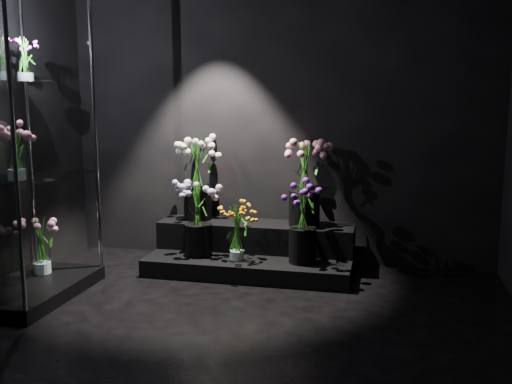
% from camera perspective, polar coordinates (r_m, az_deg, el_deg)
% --- Properties ---
extents(floor, '(4.00, 4.00, 0.00)m').
position_cam_1_polar(floor, '(3.71, -4.10, -15.03)').
color(floor, black).
rests_on(floor, ground).
extents(wall_back, '(4.00, 0.00, 4.00)m').
position_cam_1_polar(wall_back, '(5.32, 2.08, 8.00)').
color(wall_back, black).
rests_on(wall_back, floor).
extents(display_riser, '(1.79, 0.80, 0.40)m').
position_cam_1_polar(display_riser, '(5.18, -0.29, -5.86)').
color(display_riser, black).
rests_on(display_riser, floor).
extents(display_case, '(0.66, 1.10, 2.42)m').
position_cam_1_polar(display_case, '(4.61, -22.32, 4.69)').
color(display_case, black).
rests_on(display_case, floor).
extents(bouquet_orange_bells, '(0.28, 0.28, 0.51)m').
position_cam_1_polar(bouquet_orange_bells, '(4.88, -1.91, -3.80)').
color(bouquet_orange_bells, white).
rests_on(bouquet_orange_bells, display_riser).
extents(bouquet_lilac, '(0.38, 0.38, 0.67)m').
position_cam_1_polar(bouquet_lilac, '(5.03, -5.82, -2.08)').
color(bouquet_lilac, black).
rests_on(bouquet_lilac, display_riser).
extents(bouquet_purple, '(0.36, 0.36, 0.67)m').
position_cam_1_polar(bouquet_purple, '(4.80, 4.71, -2.80)').
color(bouquet_purple, black).
rests_on(bouquet_purple, display_riser).
extents(bouquet_cream_roses, '(0.51, 0.51, 0.77)m').
position_cam_1_polar(bouquet_cream_roses, '(5.33, -5.90, 1.96)').
color(bouquet_cream_roses, black).
rests_on(bouquet_cream_roses, display_riser).
extents(bouquet_pink_roses, '(0.42, 0.42, 0.76)m').
position_cam_1_polar(bouquet_pink_roses, '(5.08, 4.90, 1.34)').
color(bouquet_pink_roses, black).
rests_on(bouquet_pink_roses, display_riser).
extents(bouquet_case_pink, '(0.31, 0.31, 0.41)m').
position_cam_1_polar(bouquet_case_pink, '(4.47, -22.95, 3.86)').
color(bouquet_case_pink, white).
rests_on(bouquet_case_pink, display_case).
extents(bouquet_case_magenta, '(0.22, 0.22, 0.34)m').
position_cam_1_polar(bouquet_case_magenta, '(4.75, -22.16, 12.31)').
color(bouquet_case_magenta, white).
rests_on(bouquet_case_magenta, display_case).
extents(bouquet_case_base_pink, '(0.38, 0.38, 0.46)m').
position_cam_1_polar(bouquet_case_base_pink, '(4.96, -20.73, -4.92)').
color(bouquet_case_base_pink, white).
rests_on(bouquet_case_base_pink, display_case).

